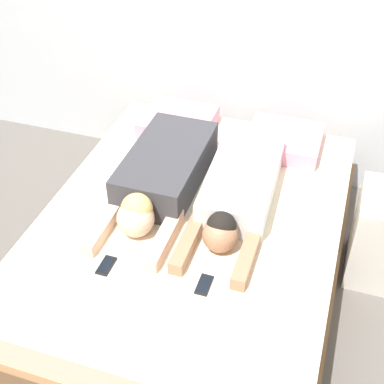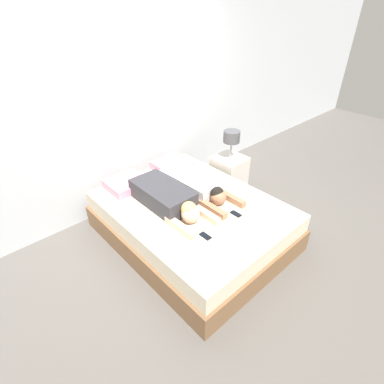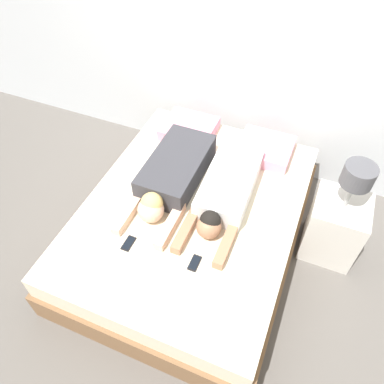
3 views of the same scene
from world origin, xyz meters
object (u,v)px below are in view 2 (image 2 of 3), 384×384
(pillow_head_left, at_px, (127,184))
(person_right, at_px, (197,185))
(pillow_head_right, at_px, (172,165))
(cell_phone_left, at_px, (205,236))
(bed, at_px, (192,221))
(cell_phone_right, at_px, (236,214))
(nightstand, at_px, (229,172))
(person_left, at_px, (168,198))

(pillow_head_left, distance_m, person_right, 0.83)
(pillow_head_right, bearing_deg, cell_phone_left, -116.23)
(bed, xyz_separation_m, cell_phone_right, (0.21, -0.45, 0.25))
(cell_phone_right, xyz_separation_m, nightstand, (0.83, 0.82, -0.16))
(bed, distance_m, cell_phone_right, 0.55)
(cell_phone_right, bearing_deg, nightstand, 44.65)
(bed, xyz_separation_m, person_right, (0.21, 0.14, 0.33))
(pillow_head_right, height_order, nightstand, nightstand)
(person_right, bearing_deg, person_left, -179.06)
(pillow_head_left, bearing_deg, bed, -65.79)
(bed, height_order, pillow_head_left, pillow_head_left)
(pillow_head_right, xyz_separation_m, person_right, (-0.14, -0.62, 0.03))
(cell_phone_left, xyz_separation_m, nightstand, (1.31, 0.85, -0.16))
(bed, distance_m, nightstand, 1.11)
(person_left, bearing_deg, pillow_head_right, 47.90)
(bed, relative_size, pillow_head_right, 4.63)
(pillow_head_left, height_order, cell_phone_right, pillow_head_left)
(cell_phone_left, xyz_separation_m, cell_phone_right, (0.48, 0.03, 0.00))
(pillow_head_left, height_order, cell_phone_left, pillow_head_left)
(person_left, height_order, person_right, person_left)
(cell_phone_left, bearing_deg, cell_phone_right, 3.71)
(person_right, bearing_deg, pillow_head_right, 77.51)
(pillow_head_right, height_order, person_left, person_left)
(pillow_head_left, bearing_deg, nightstand, -15.87)
(person_right, bearing_deg, cell_phone_right, -90.04)
(cell_phone_left, distance_m, nightstand, 1.57)
(cell_phone_left, bearing_deg, bed, 60.71)
(cell_phone_right, relative_size, nightstand, 0.13)
(bed, height_order, nightstand, nightstand)
(pillow_head_right, relative_size, cell_phone_right, 3.61)
(pillow_head_left, height_order, nightstand, nightstand)
(pillow_head_left, distance_m, pillow_head_right, 0.69)
(pillow_head_right, height_order, cell_phone_right, pillow_head_right)
(person_right, bearing_deg, cell_phone_left, -127.30)
(bed, distance_m, pillow_head_right, 0.89)
(person_left, relative_size, person_right, 1.00)
(pillow_head_left, bearing_deg, person_left, -79.14)
(person_left, relative_size, cell_phone_right, 8.61)
(pillow_head_left, height_order, pillow_head_right, same)
(pillow_head_left, xyz_separation_m, pillow_head_right, (0.69, 0.00, 0.00))
(pillow_head_right, distance_m, cell_phone_left, 1.39)
(nightstand, bearing_deg, bed, -160.32)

